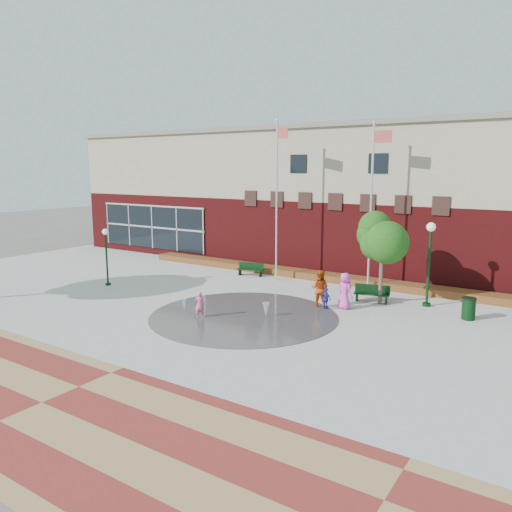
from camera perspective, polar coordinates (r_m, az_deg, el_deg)
The scene contains 20 objects.
ground at distance 20.19m, azimuth -6.34°, elevation -8.95°, with size 120.00×120.00×0.00m, color #666056.
plaza_concrete at distance 23.25m, azimuth 0.00°, elevation -6.31°, with size 46.00×18.00×0.01m, color #A8A8A0.
paver_band at distance 15.87m, azimuth -23.29°, elevation -15.19°, with size 46.00×6.00×0.01m, color maroon.
splash_pad at distance 22.46m, azimuth -1.41°, elevation -6.91°, with size 8.40×8.40×0.01m, color #383A3D.
library_building at distance 34.43m, azimuth 12.53°, elevation 6.63°, with size 44.40×10.40×9.20m.
flower_bed at distance 29.69m, azimuth 8.11°, elevation -2.80°, with size 26.00×1.20×0.40m, color #9F1815.
flagpole_left at distance 28.77m, azimuth 2.44°, elevation 7.27°, with size 1.01×0.49×9.27m.
flagpole_right at distance 26.94m, azimuth 13.13°, elevation 6.46°, with size 1.09×0.26×8.93m.
lamp_left at distance 29.05m, azimuth -16.74°, elevation 0.61°, with size 0.34×0.34×3.22m.
lamp_right at distance 24.85m, azimuth 19.21°, elevation 0.13°, with size 0.43×0.43×4.04m.
bench_left at distance 30.60m, azimuth -0.66°, elevation -1.82°, with size 1.67×0.80×0.81m.
bench_mid at distance 25.30m, azimuth 13.07°, elevation -4.58°, with size 1.78×0.82×0.86m.
trash_can at distance 23.73m, azimuth 23.13°, elevation -5.55°, with size 0.60×0.60×0.99m.
tree_mid at distance 24.51m, azimuth 14.27°, elevation 2.00°, with size 2.65×2.65×4.47m.
water_jet_a at distance 22.34m, azimuth 1.14°, elevation -7.01°, with size 0.32×0.32×0.63m, color white.
water_jet_b at distance 23.64m, azimuth -8.19°, elevation -6.16°, with size 0.22×0.22×0.50m, color white.
child_splash at distance 22.22m, azimuth -6.46°, elevation -5.56°, with size 0.44×0.29×1.20m, color pink.
adult_red at distance 23.90m, azimuth 7.31°, elevation -3.72°, with size 0.88×0.68×1.80m, color #B03A0B.
adult_pink at distance 23.72m, azimuth 10.12°, elevation -3.97°, with size 0.85×0.56×1.75m, color #E747B9.
child_blue at distance 23.56m, azimuth 8.00°, elevation -4.87°, with size 0.62×0.26×1.05m, color #2B27A3.
Camera 1 is at (12.29, -14.63, 6.55)m, focal length 35.00 mm.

